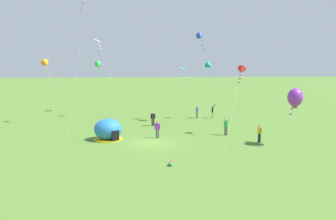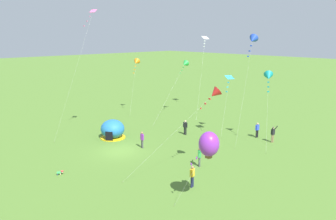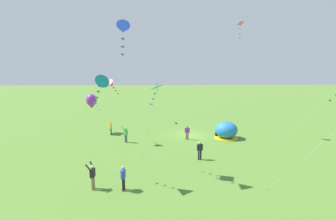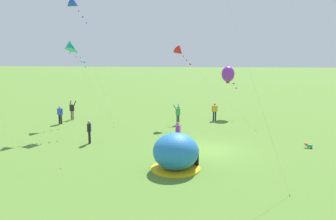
{
  "view_description": "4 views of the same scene",
  "coord_description": "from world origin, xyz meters",
  "px_view_note": "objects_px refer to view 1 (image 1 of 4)",
  "views": [
    {
      "loc": [
        -1.17,
        -30.11,
        7.46
      ],
      "look_at": [
        1.63,
        0.06,
        3.14
      ],
      "focal_mm": 35.0,
      "sensor_mm": 36.0,
      "label": 1
    },
    {
      "loc": [
        25.75,
        -17.77,
        11.33
      ],
      "look_at": [
        2.02,
        4.62,
        3.82
      ],
      "focal_mm": 35.0,
      "sensor_mm": 36.0,
      "label": 2
    },
    {
      "loc": [
        4.96,
        28.14,
        7.69
      ],
      "look_at": [
        3.17,
        3.52,
        3.86
      ],
      "focal_mm": 24.0,
      "sensor_mm": 36.0,
      "label": 3
    },
    {
      "loc": [
        -21.89,
        0.27,
        6.45
      ],
      "look_at": [
        3.96,
        3.26,
        2.03
      ],
      "focal_mm": 35.0,
      "sensor_mm": 36.0,
      "label": 4
    }
  ],
  "objects_px": {
    "popup_tent": "(108,130)",
    "kite_green": "(98,65)",
    "kite_teal": "(209,66)",
    "kite_purple": "(295,97)",
    "kite_white": "(98,43)",
    "person_center_field": "(260,133)",
    "person_arms_raised": "(213,111)",
    "kite_red": "(241,71)",
    "person_flying_kite": "(226,126)",
    "person_watching_sky": "(153,118)",
    "toddler_crawling": "(171,163)",
    "person_far_back": "(157,129)",
    "person_near_tent": "(197,111)",
    "kite_cyan": "(183,71)",
    "kite_pink": "(85,1)",
    "kite_blue": "(200,37)",
    "kite_orange": "(46,64)"
  },
  "relations": [
    {
      "from": "popup_tent",
      "to": "kite_green",
      "type": "height_order",
      "value": "kite_green"
    },
    {
      "from": "kite_teal",
      "to": "kite_purple",
      "type": "bearing_deg",
      "value": -72.99
    },
    {
      "from": "kite_white",
      "to": "person_center_field",
      "type": "bearing_deg",
      "value": -51.09
    },
    {
      "from": "kite_purple",
      "to": "kite_green",
      "type": "height_order",
      "value": "kite_green"
    },
    {
      "from": "person_arms_raised",
      "to": "kite_red",
      "type": "height_order",
      "value": "kite_red"
    },
    {
      "from": "popup_tent",
      "to": "person_flying_kite",
      "type": "xyz_separation_m",
      "value": [
        12.12,
        0.92,
        0.0
      ]
    },
    {
      "from": "kite_teal",
      "to": "person_watching_sky",
      "type": "bearing_deg",
      "value": -151.11
    },
    {
      "from": "toddler_crawling",
      "to": "person_far_back",
      "type": "xyz_separation_m",
      "value": [
        -0.44,
        9.12,
        0.79
      ]
    },
    {
      "from": "popup_tent",
      "to": "kite_purple",
      "type": "height_order",
      "value": "kite_purple"
    },
    {
      "from": "person_near_tent",
      "to": "person_far_back",
      "type": "bearing_deg",
      "value": -117.9
    },
    {
      "from": "popup_tent",
      "to": "kite_purple",
      "type": "relative_size",
      "value": 0.53
    },
    {
      "from": "kite_cyan",
      "to": "popup_tent",
      "type": "bearing_deg",
      "value": -133.12
    },
    {
      "from": "person_watching_sky",
      "to": "person_near_tent",
      "type": "bearing_deg",
      "value": 39.14
    },
    {
      "from": "toddler_crawling",
      "to": "kite_teal",
      "type": "relative_size",
      "value": 0.07
    },
    {
      "from": "person_near_tent",
      "to": "kite_teal",
      "type": "distance_m",
      "value": 6.36
    },
    {
      "from": "kite_pink",
      "to": "kite_blue",
      "type": "xyz_separation_m",
      "value": [
        12.62,
        11.21,
        -2.18
      ]
    },
    {
      "from": "person_far_back",
      "to": "kite_blue",
      "type": "relative_size",
      "value": 0.15
    },
    {
      "from": "kite_red",
      "to": "person_arms_raised",
      "type": "bearing_deg",
      "value": 92.23
    },
    {
      "from": "toddler_crawling",
      "to": "kite_orange",
      "type": "height_order",
      "value": "kite_orange"
    },
    {
      "from": "toddler_crawling",
      "to": "person_center_field",
      "type": "height_order",
      "value": "person_center_field"
    },
    {
      "from": "person_center_field",
      "to": "kite_green",
      "type": "bearing_deg",
      "value": 135.34
    },
    {
      "from": "person_far_back",
      "to": "kite_green",
      "type": "relative_size",
      "value": 0.21
    },
    {
      "from": "popup_tent",
      "to": "person_center_field",
      "type": "height_order",
      "value": "popup_tent"
    },
    {
      "from": "kite_red",
      "to": "kite_teal",
      "type": "distance_m",
      "value": 10.21
    },
    {
      "from": "popup_tent",
      "to": "kite_cyan",
      "type": "relative_size",
      "value": 0.39
    },
    {
      "from": "person_near_tent",
      "to": "kite_orange",
      "type": "xyz_separation_m",
      "value": [
        -19.33,
        -1.96,
        6.46
      ]
    },
    {
      "from": "person_watching_sky",
      "to": "kite_white",
      "type": "bearing_deg",
      "value": 122.22
    },
    {
      "from": "kite_purple",
      "to": "kite_blue",
      "type": "bearing_deg",
      "value": 113.47
    },
    {
      "from": "kite_green",
      "to": "person_watching_sky",
      "type": "bearing_deg",
      "value": -45.55
    },
    {
      "from": "person_arms_raised",
      "to": "kite_orange",
      "type": "height_order",
      "value": "kite_orange"
    },
    {
      "from": "person_flying_kite",
      "to": "kite_red",
      "type": "xyz_separation_m",
      "value": [
        1.44,
        -0.0,
        5.72
      ]
    },
    {
      "from": "kite_pink",
      "to": "kite_blue",
      "type": "relative_size",
      "value": 1.23
    },
    {
      "from": "kite_green",
      "to": "kite_teal",
      "type": "xyz_separation_m",
      "value": [
        14.88,
        -3.02,
        -0.18
      ]
    },
    {
      "from": "popup_tent",
      "to": "kite_blue",
      "type": "bearing_deg",
      "value": 42.34
    },
    {
      "from": "person_far_back",
      "to": "kite_pink",
      "type": "relative_size",
      "value": 0.12
    },
    {
      "from": "toddler_crawling",
      "to": "kite_white",
      "type": "height_order",
      "value": "kite_white"
    },
    {
      "from": "person_watching_sky",
      "to": "kite_purple",
      "type": "relative_size",
      "value": 0.33
    },
    {
      "from": "kite_orange",
      "to": "kite_teal",
      "type": "height_order",
      "value": "kite_orange"
    },
    {
      "from": "person_far_back",
      "to": "kite_white",
      "type": "height_order",
      "value": "kite_white"
    },
    {
      "from": "kite_orange",
      "to": "kite_teal",
      "type": "bearing_deg",
      "value": 3.03
    },
    {
      "from": "toddler_crawling",
      "to": "person_far_back",
      "type": "relative_size",
      "value": 0.31
    },
    {
      "from": "person_flying_kite",
      "to": "kite_orange",
      "type": "bearing_deg",
      "value": 156.09
    },
    {
      "from": "popup_tent",
      "to": "person_far_back",
      "type": "bearing_deg",
      "value": 3.46
    },
    {
      "from": "person_far_back",
      "to": "kite_orange",
      "type": "distance_m",
      "value": 17.57
    },
    {
      "from": "person_near_tent",
      "to": "person_center_field",
      "type": "xyz_separation_m",
      "value": [
        3.36,
        -14.46,
        0.0
      ]
    },
    {
      "from": "person_far_back",
      "to": "person_center_field",
      "type": "distance_m",
      "value": 9.94
    },
    {
      "from": "kite_red",
      "to": "kite_teal",
      "type": "height_order",
      "value": "kite_teal"
    },
    {
      "from": "kite_orange",
      "to": "kite_white",
      "type": "bearing_deg",
      "value": 58.73
    },
    {
      "from": "person_far_back",
      "to": "kite_teal",
      "type": "distance_m",
      "value": 14.54
    },
    {
      "from": "person_far_back",
      "to": "person_near_tent",
      "type": "relative_size",
      "value": 1.0
    }
  ]
}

